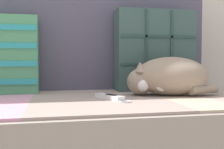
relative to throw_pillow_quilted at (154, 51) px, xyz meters
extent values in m
cube|color=gray|center=(-0.52, -0.22, -0.34)|extent=(1.68, 0.85, 0.23)
cube|color=#C6899E|center=(-0.70, -0.23, -0.21)|extent=(0.18, 0.76, 0.01)
cube|color=gray|center=(-0.52, -0.23, -0.21)|extent=(0.18, 0.76, 0.01)
cube|color=gray|center=(-0.35, -0.23, -0.21)|extent=(0.18, 0.76, 0.01)
cube|color=gray|center=(-0.17, -0.23, -0.21)|extent=(0.18, 0.76, 0.01)
cube|color=tan|center=(0.01, -0.23, -0.21)|extent=(0.18, 0.76, 0.01)
cube|color=gray|center=(0.19, -0.23, -0.21)|extent=(0.18, 0.76, 0.01)
cube|color=#514C60|center=(-0.52, 0.15, 0.07)|extent=(1.68, 0.14, 0.55)
cube|color=#38514C|center=(0.00, 0.00, 0.00)|extent=(0.41, 0.13, 0.42)
cube|color=#28423D|center=(0.00, -0.07, -0.07)|extent=(0.40, 0.01, 0.01)
cube|color=#28423D|center=(-0.07, -0.07, 0.00)|extent=(0.01, 0.01, 0.40)
cube|color=#28423D|center=(0.00, -0.07, 0.07)|extent=(0.40, 0.01, 0.01)
cube|color=#28423D|center=(0.07, -0.07, 0.00)|extent=(0.01, 0.01, 0.40)
ellipsoid|color=gray|center=(-0.01, -0.23, -0.12)|extent=(0.36, 0.25, 0.17)
sphere|color=gray|center=(-0.14, -0.20, -0.15)|extent=(0.12, 0.12, 0.12)
sphere|color=white|center=(-0.14, -0.24, -0.16)|extent=(0.06, 0.06, 0.06)
ellipsoid|color=white|center=(-0.05, -0.27, -0.15)|extent=(0.10, 0.05, 0.08)
cylinder|color=gray|center=(0.12, -0.29, -0.18)|extent=(0.15, 0.08, 0.04)
cone|color=gray|center=(-0.15, -0.24, -0.08)|extent=(0.04, 0.04, 0.04)
cone|color=gray|center=(-0.14, -0.17, -0.08)|extent=(0.04, 0.04, 0.04)
cube|color=white|center=(-0.30, -0.30, -0.20)|extent=(0.10, 0.16, 0.02)
cube|color=black|center=(-0.30, -0.31, -0.19)|extent=(0.04, 0.06, 0.00)
cube|color=black|center=(-0.33, -0.23, -0.20)|extent=(0.03, 0.02, 0.02)
torus|color=silver|center=(-0.26, -0.39, -0.21)|extent=(0.07, 0.07, 0.01)
camera|label=1|loc=(-0.52, -1.41, -0.05)|focal=45.00mm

